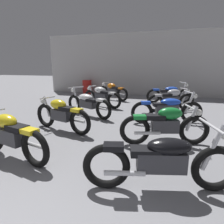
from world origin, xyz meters
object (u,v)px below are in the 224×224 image
object	(u,v)px
motorcycle_right_row_4	(171,99)
motorcycle_left_row_2	(61,114)
motorcycle_left_row_1	(11,135)
motorcycle_right_row_3	(167,109)
motorcycle_left_row_5	(113,91)
oil_drum	(87,87)
motorcycle_right_row_2	(165,125)
motorcycle_right_row_5	(170,93)
motorcycle_left_row_3	(88,103)
motorcycle_left_row_4	(101,96)
motorcycle_right_row_1	(162,160)

from	to	relation	value
motorcycle_right_row_4	motorcycle_left_row_2	bearing A→B (deg)	-130.43
motorcycle_left_row_2	motorcycle_left_row_1	bearing A→B (deg)	-91.23
motorcycle_right_row_4	motorcycle_right_row_3	bearing A→B (deg)	-93.51
motorcycle_left_row_1	motorcycle_right_row_4	xyz separation A→B (m)	(2.83, 4.95, 0.00)
motorcycle_left_row_5	motorcycle_right_row_4	xyz separation A→B (m)	(2.89, -1.80, 0.00)
motorcycle_right_row_4	oil_drum	size ratio (longest dim) A/B	2.10
motorcycle_right_row_2	oil_drum	bearing A→B (deg)	125.76
motorcycle_right_row_5	motorcycle_left_row_1	bearing A→B (deg)	-112.24
motorcycle_right_row_2	motorcycle_right_row_4	xyz separation A→B (m)	(0.11, 3.46, 0.00)
motorcycle_right_row_3	motorcycle_left_row_3	bearing A→B (deg)	177.59
motorcycle_left_row_4	motorcycle_right_row_1	size ratio (longest dim) A/B	0.89
motorcycle_left_row_3	motorcycle_right_row_5	size ratio (longest dim) A/B	0.98
motorcycle_left_row_3	oil_drum	distance (m)	5.51
motorcycle_right_row_3	motorcycle_right_row_4	distance (m)	1.73
motorcycle_right_row_1	motorcycle_right_row_3	xyz separation A→B (m)	(-0.01, 3.40, 0.00)
motorcycle_left_row_3	oil_drum	world-z (taller)	motorcycle_left_row_3
motorcycle_left_row_4	motorcycle_right_row_5	world-z (taller)	motorcycle_right_row_5
motorcycle_right_row_4	oil_drum	world-z (taller)	motorcycle_right_row_4
motorcycle_right_row_5	oil_drum	bearing A→B (deg)	161.54
motorcycle_right_row_1	motorcycle_right_row_3	distance (m)	3.40
motorcycle_right_row_2	motorcycle_left_row_4	bearing A→B (deg)	128.58
oil_drum	motorcycle_left_row_1	bearing A→B (deg)	-75.10
motorcycle_left_row_2	oil_drum	distance (m)	7.06
motorcycle_left_row_3	oil_drum	xyz separation A→B (m)	(-2.28, 5.02, -0.03)
motorcycle_left_row_2	motorcycle_right_row_5	bearing A→B (deg)	61.72
motorcycle_left_row_5	motorcycle_right_row_3	distance (m)	4.50
motorcycle_left_row_2	motorcycle_right_row_4	bearing A→B (deg)	49.57
motorcycle_left_row_4	motorcycle_left_row_1	bearing A→B (deg)	-89.84
motorcycle_left_row_2	oil_drum	bearing A→B (deg)	108.68
motorcycle_left_row_4	motorcycle_left_row_3	bearing A→B (deg)	-87.59
motorcycle_right_row_2	motorcycle_right_row_4	bearing A→B (deg)	88.18
motorcycle_left_row_4	motorcycle_right_row_5	bearing A→B (deg)	32.89
motorcycle_left_row_1	oil_drum	distance (m)	8.65
motorcycle_right_row_5	oil_drum	size ratio (longest dim) A/B	2.44
motorcycle_left_row_5	motorcycle_right_row_2	xyz separation A→B (m)	(2.78, -5.26, 0.00)
motorcycle_left_row_4	motorcycle_right_row_4	size ratio (longest dim) A/B	1.07
motorcycle_left_row_4	motorcycle_right_row_4	world-z (taller)	same
motorcycle_right_row_1	motorcycle_right_row_5	bearing A→B (deg)	89.92
motorcycle_left_row_5	oil_drum	size ratio (longest dim) A/B	2.13
motorcycle_left_row_2	motorcycle_left_row_4	size ratio (longest dim) A/B	1.01
motorcycle_left_row_1	motorcycle_left_row_4	bearing A→B (deg)	90.16
motorcycle_left_row_1	motorcycle_left_row_3	world-z (taller)	motorcycle_left_row_3
motorcycle_right_row_2	motorcycle_right_row_5	distance (m)	5.21
motorcycle_right_row_1	motorcycle_right_row_2	world-z (taller)	motorcycle_right_row_1
motorcycle_right_row_1	oil_drum	world-z (taller)	motorcycle_right_row_1
motorcycle_left_row_1	motorcycle_right_row_5	world-z (taller)	motorcycle_right_row_5
motorcycle_right_row_2	oil_drum	xyz separation A→B (m)	(-4.94, 6.87, -0.03)
motorcycle_left_row_1	motorcycle_left_row_3	bearing A→B (deg)	89.10
motorcycle_left_row_3	motorcycle_left_row_4	distance (m)	1.58
motorcycle_left_row_5	motorcycle_right_row_5	distance (m)	2.81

